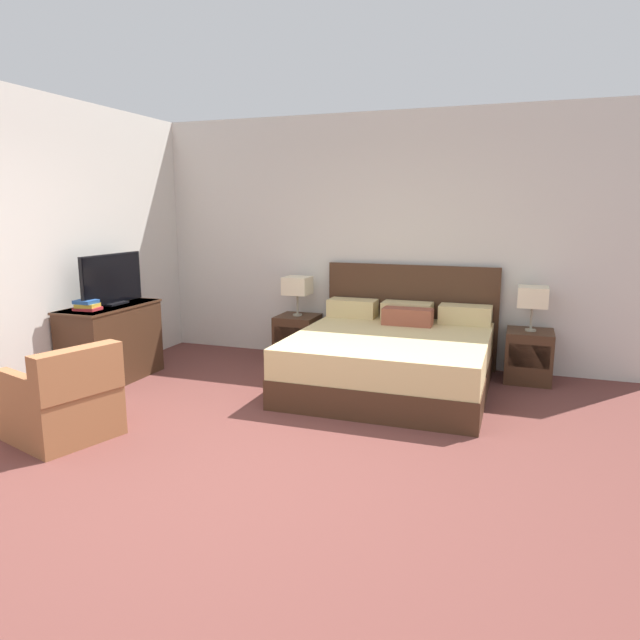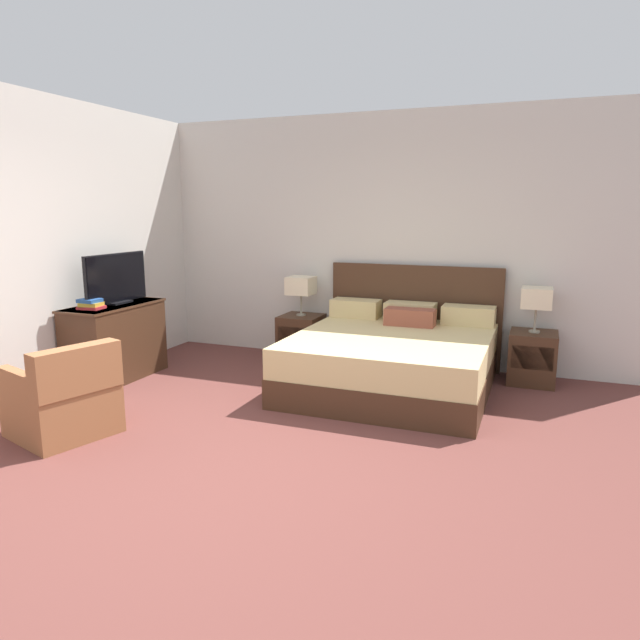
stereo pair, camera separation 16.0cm
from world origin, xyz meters
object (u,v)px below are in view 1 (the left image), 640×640
nightstand_right (529,356)px  bed (392,357)px  nightstand_left (298,338)px  book_small_top (86,302)px  tv (112,280)px  dresser (111,342)px  table_lamp_left (297,286)px  book_red_cover (88,309)px  armchair_by_window (65,403)px  table_lamp_right (533,297)px  book_blue_cover (87,305)px

nightstand_right → bed: bearing=-152.3°
nightstand_left → book_small_top: bearing=-131.7°
bed → tv: tv is taller
dresser → tv: tv is taller
nightstand_right → table_lamp_left: (-2.60, 0.00, 0.62)m
bed → tv: 2.99m
bed → book_red_cover: bed is taller
book_red_cover → armchair_by_window: bearing=-57.6°
table_lamp_right → tv: size_ratio=0.52×
nightstand_left → armchair_by_window: 2.95m
nightstand_left → book_blue_cover: size_ratio=2.82×
nightstand_right → table_lamp_left: 2.67m
book_blue_cover → tv: bearing=89.5°
nightstand_left → dresser: size_ratio=0.49×
nightstand_right → table_lamp_right: (0.00, 0.00, 0.62)m
nightstand_right → book_small_top: (-4.14, -1.73, 0.61)m
book_small_top → nightstand_right: bearing=22.7°
book_small_top → table_lamp_left: bearing=48.3°
book_red_cover → nightstand_right: bearing=22.8°
nightstand_right → table_lamp_right: 0.62m
table_lamp_right → book_blue_cover: (-4.12, -1.73, -0.04)m
table_lamp_left → book_small_top: 2.32m
dresser → nightstand_left: bearing=43.1°
nightstand_right → book_small_top: 4.53m
nightstand_left → table_lamp_right: size_ratio=1.16×
table_lamp_left → table_lamp_right: (2.60, 0.00, 0.00)m
book_blue_cover → book_red_cover: bearing=180.0°
book_blue_cover → book_small_top: bearing=180.0°
bed → table_lamp_right: bearing=27.8°
nightstand_left → table_lamp_right: bearing=0.0°
book_blue_cover → nightstand_right: bearing=22.8°
table_lamp_left → book_blue_cover: table_lamp_left is taller
nightstand_right → tv: size_ratio=0.61×
table_lamp_right → tv: bearing=-161.8°
book_small_top → nightstand_left: bearing=48.3°
table_lamp_right → book_small_top: 4.48m
nightstand_right → book_red_cover: book_red_cover is taller
book_small_top → armchair_by_window: size_ratio=0.23×
bed → dresser: bed is taller
bed → armchair_by_window: bearing=-134.6°
nightstand_right → tv: (-4.12, -1.35, 0.78)m
book_blue_cover → book_small_top: (-0.01, 0.00, 0.04)m
table_lamp_right → book_blue_cover: table_lamp_right is taller
dresser → tv: bearing=88.1°
table_lamp_left → armchair_by_window: 3.01m
dresser → book_blue_cover: 0.53m
table_lamp_right → book_blue_cover: 4.47m
nightstand_left → tv: 2.18m
nightstand_left → bed: bearing=-27.7°
book_red_cover → dresser: bearing=89.8°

